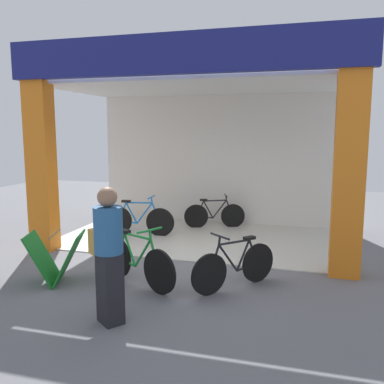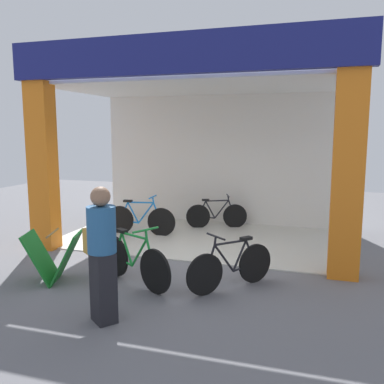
% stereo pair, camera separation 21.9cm
% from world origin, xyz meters
% --- Properties ---
extents(ground_plane, '(20.17, 20.17, 0.00)m').
position_xyz_m(ground_plane, '(0.00, 0.00, 0.00)').
color(ground_plane, slate).
rests_on(ground_plane, ground).
extents(shop_facade, '(6.28, 3.63, 3.94)m').
position_xyz_m(shop_facade, '(0.00, 1.76, 2.13)').
color(shop_facade, beige).
rests_on(shop_facade, ground).
extents(bicycle_inside_0, '(1.64, 0.45, 0.90)m').
position_xyz_m(bicycle_inside_0, '(-1.44, 1.54, 0.36)').
color(bicycle_inside_0, black).
rests_on(bicycle_inside_0, ground).
extents(bicycle_inside_1, '(1.40, 0.55, 0.81)m').
position_xyz_m(bicycle_inside_1, '(0.04, 2.69, 0.32)').
color(bicycle_inside_1, black).
rests_on(bicycle_inside_1, ground).
extents(bicycle_parked_0, '(1.50, 0.84, 0.93)m').
position_xyz_m(bicycle_parked_0, '(-0.28, -1.27, 0.37)').
color(bicycle_parked_0, black).
rests_on(bicycle_parked_0, ground).
extents(bicycle_parked_1, '(1.04, 1.22, 0.86)m').
position_xyz_m(bicycle_parked_1, '(1.18, -1.00, 0.34)').
color(bicycle_parked_1, black).
rests_on(bicycle_parked_1, ground).
extents(sandwich_board_sign, '(0.97, 0.80, 0.81)m').
position_xyz_m(sandwich_board_sign, '(-1.51, -1.55, 0.40)').
color(sandwich_board_sign, '#197226').
rests_on(sandwich_board_sign, ground).
extents(pedestrian_0, '(0.65, 0.59, 1.69)m').
position_xyz_m(pedestrian_0, '(-0.12, -2.52, 0.89)').
color(pedestrian_0, black).
rests_on(pedestrian_0, ground).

